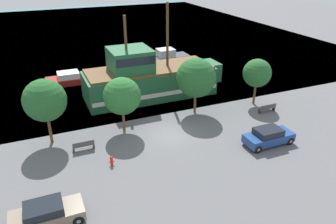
{
  "coord_description": "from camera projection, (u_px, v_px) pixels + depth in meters",
  "views": [
    {
      "loc": [
        -9.9,
        -23.16,
        14.43
      ],
      "look_at": [
        0.8,
        2.0,
        1.2
      ],
      "focal_mm": 35.0,
      "sensor_mm": 36.0,
      "label": 1
    }
  ],
  "objects": [
    {
      "name": "ground_plane",
      "position": [
        169.0,
        135.0,
        28.96
      ],
      "size": [
        160.0,
        160.0,
        0.0
      ],
      "primitive_type": "plane",
      "color": "#5B5B5E"
    },
    {
      "name": "water_surface",
      "position": [
        82.0,
        34.0,
        65.4
      ],
      "size": [
        80.0,
        80.0,
        0.0
      ],
      "primitive_type": "plane",
      "color": "teal",
      "rests_on": "ground"
    },
    {
      "name": "pirate_ship",
      "position": [
        148.0,
        78.0,
        36.07
      ],
      "size": [
        15.52,
        5.26,
        10.03
      ],
      "color": "#1E5633",
      "rests_on": "water_surface"
    },
    {
      "name": "moored_boat_dockside",
      "position": [
        168.0,
        58.0,
        47.72
      ],
      "size": [
        5.95,
        2.59,
        2.12
      ],
      "color": "#2D333D",
      "rests_on": "water_surface"
    },
    {
      "name": "moored_boat_outer",
      "position": [
        72.0,
        79.0,
        40.47
      ],
      "size": [
        6.32,
        2.57,
        1.41
      ],
      "color": "maroon",
      "rests_on": "water_surface"
    },
    {
      "name": "parked_car_curb_front",
      "position": [
        268.0,
        136.0,
        27.25
      ],
      "size": [
        4.2,
        1.82,
        1.46
      ],
      "color": "navy",
      "rests_on": "ground_plane"
    },
    {
      "name": "parked_car_curb_mid",
      "position": [
        46.0,
        214.0,
        19.11
      ],
      "size": [
        4.2,
        1.88,
        1.44
      ],
      "color": "#7F705B",
      "rests_on": "ground_plane"
    },
    {
      "name": "fire_hydrant",
      "position": [
        112.0,
        160.0,
        24.65
      ],
      "size": [
        0.42,
        0.25,
        0.76
      ],
      "color": "red",
      "rests_on": "ground_plane"
    },
    {
      "name": "bench_promenade_east",
      "position": [
        267.0,
        108.0,
        32.93
      ],
      "size": [
        1.85,
        0.45,
        0.85
      ],
      "color": "#4C4742",
      "rests_on": "ground_plane"
    },
    {
      "name": "bench_promenade_west",
      "position": [
        84.0,
        145.0,
        26.53
      ],
      "size": [
        1.74,
        0.45,
        0.85
      ],
      "color": "#4C4742",
      "rests_on": "ground_plane"
    },
    {
      "name": "tree_row_east",
      "position": [
        45.0,
        100.0,
        26.15
      ],
      "size": [
        3.47,
        3.47,
        5.62
      ],
      "color": "brown",
      "rests_on": "ground_plane"
    },
    {
      "name": "tree_row_mideast",
      "position": [
        122.0,
        96.0,
        28.19
      ],
      "size": [
        3.28,
        3.28,
        5.03
      ],
      "color": "brown",
      "rests_on": "ground_plane"
    },
    {
      "name": "tree_row_midwest",
      "position": [
        196.0,
        78.0,
        31.47
      ],
      "size": [
        3.84,
        3.84,
        5.62
      ],
      "color": "brown",
      "rests_on": "ground_plane"
    },
    {
      "name": "tree_row_west",
      "position": [
        257.0,
        73.0,
        33.54
      ],
      "size": [
        2.92,
        2.92,
        4.88
      ],
      "color": "brown",
      "rests_on": "ground_plane"
    }
  ]
}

